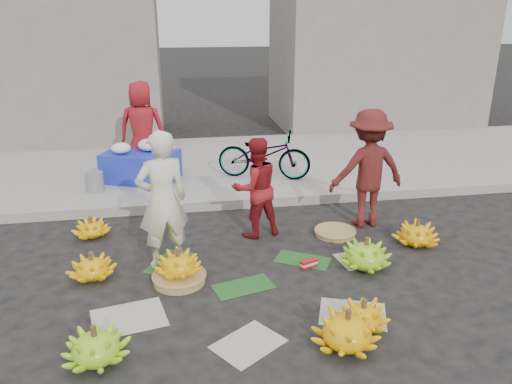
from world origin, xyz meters
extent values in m
plane|color=black|center=(0.00, 0.00, 0.00)|extent=(80.00, 80.00, 0.00)
cube|color=gray|center=(0.00, 2.20, 0.07)|extent=(40.00, 0.25, 0.15)
cube|color=gray|center=(0.00, 4.30, 0.06)|extent=(40.00, 4.00, 0.12)
cube|color=gray|center=(-4.00, 7.20, 2.00)|extent=(6.00, 3.00, 4.00)
cube|color=gray|center=(4.50, 7.70, 2.50)|extent=(5.00, 3.00, 5.00)
cylinder|color=#A07B43|center=(-0.79, 0.02, 0.04)|extent=(0.58, 0.58, 0.09)
cylinder|color=#4C351E|center=(-0.79, 0.02, 0.35)|extent=(0.05, 0.05, 0.12)
cylinder|color=#4C351E|center=(-1.52, -1.22, 0.30)|extent=(0.05, 0.05, 0.12)
cylinder|color=#4C351E|center=(0.66, -1.38, 0.32)|extent=(0.05, 0.05, 0.12)
cylinder|color=#4C351E|center=(0.92, -1.12, 0.24)|extent=(0.05, 0.05, 0.12)
cylinder|color=#4C351E|center=(1.38, 0.00, 0.33)|extent=(0.05, 0.05, 0.12)
cylinder|color=#4C351E|center=(2.26, 0.48, 0.29)|extent=(0.05, 0.05, 0.12)
cylinder|color=#4C351E|center=(-1.75, 0.27, 0.26)|extent=(0.05, 0.05, 0.12)
cylinder|color=#4C351E|center=(-1.91, 1.42, 0.23)|extent=(0.05, 0.05, 0.12)
cylinder|color=#A07B43|center=(1.32, 0.94, 0.03)|extent=(0.66, 0.66, 0.06)
cube|color=red|center=(0.72, 0.11, 0.05)|extent=(0.22, 0.14, 0.09)
imported|color=white|center=(-0.93, 0.47, 0.82)|extent=(0.68, 0.54, 1.63)
imported|color=#A7191E|center=(0.26, 1.13, 0.67)|extent=(0.77, 0.66, 1.34)
imported|color=maroon|center=(1.83, 1.22, 0.82)|extent=(1.10, 0.68, 1.64)
cube|color=#1A28AF|center=(-1.34, 3.39, 0.37)|extent=(1.39, 1.13, 0.50)
ellipsoid|color=white|center=(-1.64, 3.34, 0.71)|extent=(0.32, 0.32, 0.18)
ellipsoid|color=white|center=(-1.19, 3.44, 0.72)|extent=(0.36, 0.36, 0.20)
ellipsoid|color=white|center=(-0.89, 3.29, 0.70)|extent=(0.28, 0.28, 0.15)
cylinder|color=gray|center=(-2.05, 2.95, 0.28)|extent=(0.28, 0.28, 0.31)
imported|color=#A7191E|center=(-1.30, 3.81, 0.94)|extent=(0.87, 0.63, 1.63)
imported|color=gray|center=(0.75, 3.19, 0.54)|extent=(1.07, 1.70, 0.84)
camera|label=1|loc=(-0.76, -4.94, 2.84)|focal=35.00mm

